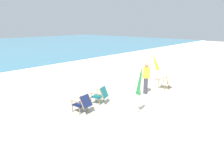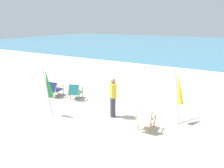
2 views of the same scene
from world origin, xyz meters
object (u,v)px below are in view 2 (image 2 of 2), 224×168
at_px(beach_chair_front_right, 145,119).
at_px(beach_chair_front_left, 55,89).
at_px(umbrella_furled_green, 48,84).
at_px(umbrella_furled_yellow, 179,89).
at_px(person_near_chairs, 113,97).
at_px(beach_chair_far_center, 75,91).

relative_size(beach_chair_front_right, beach_chair_front_left, 1.01).
distance_m(beach_chair_front_right, umbrella_furled_green, 3.99).
relative_size(umbrella_furled_yellow, person_near_chairs, 1.23).
xyz_separation_m(beach_chair_far_center, beach_chair_front_left, (-1.20, -0.17, -0.01)).
bearing_deg(beach_chair_far_center, beach_chair_front_right, -15.74).
bearing_deg(person_near_chairs, beach_chair_front_left, 171.02).
height_order(umbrella_furled_green, umbrella_furled_yellow, umbrella_furled_green).
distance_m(beach_chair_front_right, umbrella_furled_yellow, 1.75).
distance_m(beach_chair_front_right, beach_chair_front_left, 5.39).
distance_m(beach_chair_front_right, person_near_chairs, 1.62).
bearing_deg(beach_chair_front_right, beach_chair_far_center, 164.26).
height_order(beach_chair_front_right, beach_chair_front_left, beach_chair_front_right).
distance_m(beach_chair_front_left, umbrella_furled_green, 2.52).
bearing_deg(umbrella_furled_yellow, person_near_chairs, -159.24).
xyz_separation_m(beach_chair_front_right, umbrella_furled_yellow, (0.82, 1.27, 0.87)).
xyz_separation_m(beach_chair_far_center, umbrella_furled_yellow, (4.91, 0.12, 0.87)).
relative_size(beach_chair_far_center, umbrella_furled_green, 0.40).
bearing_deg(beach_chair_far_center, person_near_chairs, -16.63).
xyz_separation_m(beach_chair_front_right, person_near_chairs, (-1.52, 0.39, 0.41)).
bearing_deg(person_near_chairs, beach_chair_far_center, 163.37).
bearing_deg(beach_chair_front_right, umbrella_furled_yellow, 57.25).
relative_size(beach_chair_front_left, umbrella_furled_yellow, 0.40).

